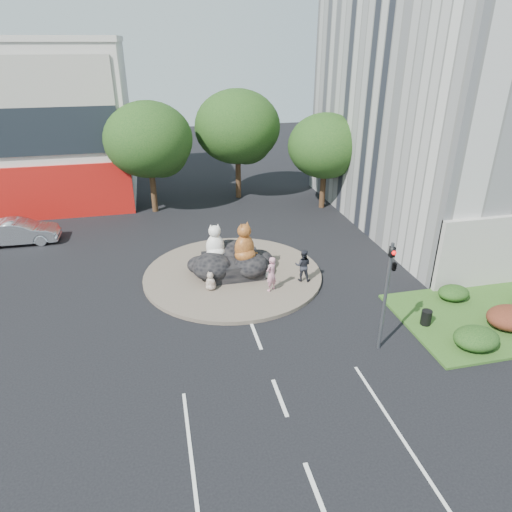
# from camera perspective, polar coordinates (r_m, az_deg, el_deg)

# --- Properties ---
(ground) EXTENTS (120.00, 120.00, 0.00)m
(ground) POSITION_cam_1_polar(r_m,az_deg,el_deg) (17.92, 2.99, -17.26)
(ground) COLOR black
(ground) RESTS_ON ground
(roundabout_island) EXTENTS (10.00, 10.00, 0.20)m
(roundabout_island) POSITION_cam_1_polar(r_m,az_deg,el_deg) (25.90, -2.92, -2.29)
(roundabout_island) COLOR brown
(roundabout_island) RESTS_ON ground
(rock_plinth) EXTENTS (3.20, 2.60, 0.90)m
(rock_plinth) POSITION_cam_1_polar(r_m,az_deg,el_deg) (25.65, -2.95, -1.20)
(rock_plinth) COLOR black
(rock_plinth) RESTS_ON roundabout_island
(grass_verge) EXTENTS (10.00, 6.00, 0.12)m
(grass_verge) POSITION_cam_1_polar(r_m,az_deg,el_deg) (25.27, 28.37, -6.51)
(grass_verge) COLOR #2E4F1A
(grass_verge) RESTS_ON ground
(tree_left) EXTENTS (6.46, 6.46, 8.27)m
(tree_left) POSITION_cam_1_polar(r_m,az_deg,el_deg) (35.36, -13.15, 13.57)
(tree_left) COLOR #382314
(tree_left) RESTS_ON ground
(tree_mid) EXTENTS (6.84, 6.84, 8.76)m
(tree_mid) POSITION_cam_1_polar(r_m,az_deg,el_deg) (37.89, -2.25, 15.43)
(tree_mid) COLOR #382314
(tree_mid) RESTS_ON ground
(tree_right) EXTENTS (5.70, 5.70, 7.30)m
(tree_right) POSITION_cam_1_polar(r_m,az_deg,el_deg) (35.91, 8.72, 13.10)
(tree_right) COLOR #382314
(tree_right) RESTS_ON ground
(hedge_near_green) EXTENTS (2.00, 1.60, 0.90)m
(hedge_near_green) POSITION_cam_1_polar(r_m,az_deg,el_deg) (21.97, 25.83, -9.24)
(hedge_near_green) COLOR #103411
(hedge_near_green) RESTS_ON grass_verge
(hedge_red) EXTENTS (2.20, 1.76, 0.99)m
(hedge_red) POSITION_cam_1_polar(r_m,az_deg,el_deg) (24.08, 29.20, -6.75)
(hedge_red) COLOR #4D1E14
(hedge_red) RESTS_ON grass_verge
(hedge_back_green) EXTENTS (1.60, 1.28, 0.72)m
(hedge_back_green) POSITION_cam_1_polar(r_m,az_deg,el_deg) (25.36, 23.47, -4.24)
(hedge_back_green) COLOR #103411
(hedge_back_green) RESTS_ON grass_verge
(traffic_light) EXTENTS (0.44, 1.24, 5.00)m
(traffic_light) POSITION_cam_1_polar(r_m,az_deg,el_deg) (19.10, 16.50, -2.18)
(traffic_light) COLOR #595B60
(traffic_light) RESTS_ON ground
(street_lamp) EXTENTS (2.34, 0.22, 8.06)m
(street_lamp) POSITION_cam_1_polar(r_m,az_deg,el_deg) (27.53, 25.17, 7.02)
(street_lamp) COLOR #595B60
(street_lamp) RESTS_ON ground
(cat_white) EXTENTS (1.22, 1.08, 1.96)m
(cat_white) POSITION_cam_1_polar(r_m,az_deg,el_deg) (25.32, -5.15, 1.93)
(cat_white) COLOR silver
(cat_white) RESTS_ON rock_plinth
(cat_tabby) EXTENTS (1.72, 1.65, 2.21)m
(cat_tabby) POSITION_cam_1_polar(r_m,az_deg,el_deg) (24.81, -1.46, 1.83)
(cat_tabby) COLOR #C05A28
(cat_tabby) RESTS_ON rock_plinth
(kitten_calico) EXTENTS (0.82, 0.81, 1.03)m
(kitten_calico) POSITION_cam_1_polar(r_m,az_deg,el_deg) (24.06, -5.71, -3.04)
(kitten_calico) COLOR silver
(kitten_calico) RESTS_ON roundabout_island
(kitten_white) EXTENTS (0.62, 0.58, 0.82)m
(kitten_white) POSITION_cam_1_polar(r_m,az_deg,el_deg) (25.20, 1.31, -1.79)
(kitten_white) COLOR white
(kitten_white) RESTS_ON roundabout_island
(pedestrian_pink) EXTENTS (0.83, 0.78, 1.91)m
(pedestrian_pink) POSITION_cam_1_polar(r_m,az_deg,el_deg) (23.64, 1.92, -2.25)
(pedestrian_pink) COLOR pink
(pedestrian_pink) RESTS_ON roundabout_island
(pedestrian_dark) EXTENTS (1.06, 0.95, 1.81)m
(pedestrian_dark) POSITION_cam_1_polar(r_m,az_deg,el_deg) (24.75, 5.89, -1.18)
(pedestrian_dark) COLOR #21232A
(pedestrian_dark) RESTS_ON roundabout_island
(parked_car) EXTENTS (4.90, 1.75, 1.61)m
(parked_car) POSITION_cam_1_polar(r_m,az_deg,el_deg) (33.50, -27.51, 2.69)
(parked_car) COLOR #B6B7BE
(parked_car) RESTS_ON ground
(litter_bin) EXTENTS (0.55, 0.55, 0.71)m
(litter_bin) POSITION_cam_1_polar(r_m,az_deg,el_deg) (22.75, 20.50, -7.21)
(litter_bin) COLOR black
(litter_bin) RESTS_ON grass_verge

